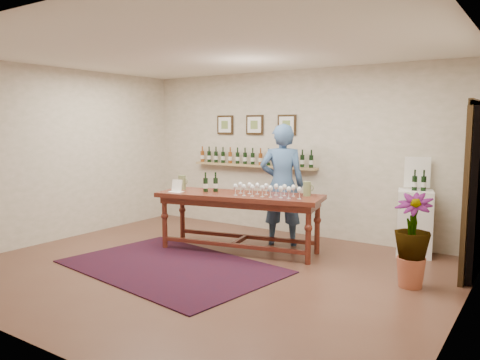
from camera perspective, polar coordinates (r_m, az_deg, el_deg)
The scene contains 14 objects.
ground at distance 6.25m, azimuth -4.15°, elevation -10.80°, with size 6.00×6.00×0.00m, color #543125.
room_shell at distance 6.77m, azimuth 20.24°, elevation -0.12°, with size 6.00×6.00×6.00m.
rug at distance 6.39m, azimuth -8.38°, elevation -10.39°, with size 2.81×1.87×0.01m, color #480C15.
tasting_table at distance 6.93m, azimuth -0.09°, elevation -2.75°, with size 2.56×1.27×0.87m.
table_glasses at distance 6.71m, azimuth 2.96°, elevation -1.19°, with size 1.26×0.29×0.17m, color white, non-canonical shape.
table_bottles at distance 7.11m, azimuth -3.61°, elevation -0.17°, with size 0.30×0.17×0.32m, color black, non-canonical shape.
pitcher_left at distance 7.43m, azimuth -7.08°, elevation -0.27°, with size 0.14×0.14×0.22m, color olive, non-canonical shape.
pitcher_right at distance 6.75m, azimuth 8.17°, elevation -1.06°, with size 0.13×0.13×0.21m, color olive, non-canonical shape.
menu_card at distance 7.16m, azimuth -7.70°, elevation -0.69°, with size 0.20×0.15×0.19m, color white.
display_pedestal at distance 7.22m, azimuth 20.50°, elevation -4.92°, with size 0.47×0.47×0.95m, color white.
pedestal_bottles at distance 7.10m, azimuth 21.00°, elevation -0.05°, with size 0.29×0.08×0.29m, color black, non-canonical shape.
info_sign at distance 7.26m, azimuth 20.80°, elevation 0.89°, with size 0.36×0.02×0.49m, color white.
potted_plant at distance 5.80m, azimuth 20.23°, elevation -6.91°, with size 0.51×0.51×0.95m.
person at distance 7.31m, azimuth 5.15°, elevation -0.60°, with size 0.69×0.45×1.90m, color #385886.
Camera 1 is at (3.67, -4.69, 1.88)m, focal length 35.00 mm.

